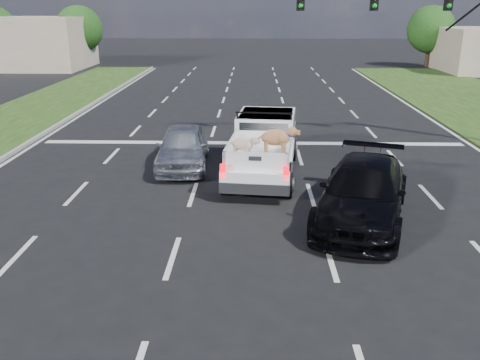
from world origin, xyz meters
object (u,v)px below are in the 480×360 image
Objects in this scene: traffic_signal at (441,22)px; black_coupe at (363,192)px; silver_sedan at (183,147)px; pickup_truck at (264,145)px.

traffic_signal is 10.10m from black_coupe.
traffic_signal reaches higher than black_coupe.
silver_sedan is at bearing 156.90° from black_coupe.
pickup_truck is (-6.81, -4.41, -3.77)m from traffic_signal.
traffic_signal is 2.19× the size of silver_sedan.
pickup_truck is 1.36× the size of silver_sedan.
black_coupe is at bearing -43.46° from silver_sedan.
pickup_truck is 2.88m from silver_sedan.
silver_sedan is at bearing 172.18° from pickup_truck.
pickup_truck is at bearing -147.07° from traffic_signal.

